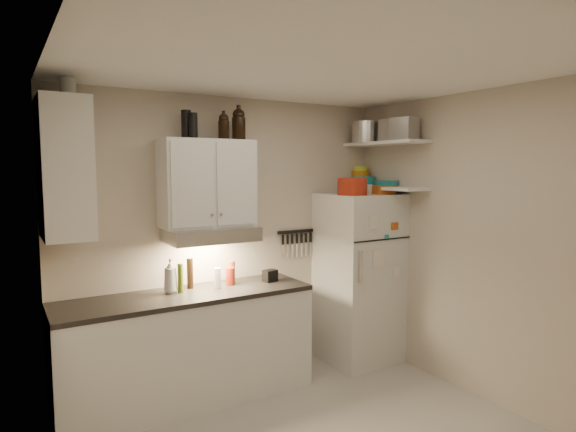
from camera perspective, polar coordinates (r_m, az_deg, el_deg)
ceiling at (r=3.24m, az=4.70°, el=17.35°), size 3.20×3.00×0.02m
back_wall at (r=4.53m, az=-6.73°, el=-2.66°), size 3.20×0.02×2.60m
left_wall at (r=2.67m, az=-25.25°, el=-9.06°), size 0.02×3.00×2.60m
right_wall at (r=4.37m, az=21.95°, el=-3.35°), size 0.02×3.00×2.60m
base_cabinet at (r=4.27m, az=-11.76°, el=-15.21°), size 2.10×0.60×0.88m
countertop at (r=4.13m, az=-11.89°, el=-9.23°), size 2.10×0.62×0.04m
upper_cabinet at (r=4.21m, az=-9.54°, el=3.84°), size 0.80×0.33×0.75m
side_cabinet at (r=3.80m, az=-24.96°, el=5.10°), size 0.33×0.55×1.00m
range_hood at (r=4.18m, az=-9.11°, el=-2.14°), size 0.76×0.46×0.12m
fridge at (r=4.98m, az=8.38°, el=-7.19°), size 0.70×0.68×1.70m
shelf_hi at (r=4.89m, az=11.45°, el=8.44°), size 0.30×0.95×0.03m
shelf_lo at (r=4.89m, az=11.35°, el=3.29°), size 0.30×0.95×0.03m
knife_strip at (r=4.84m, az=0.96°, el=-1.86°), size 0.42×0.02×0.03m
dutch_oven at (r=4.62m, az=7.61°, el=3.49°), size 0.30×0.30×0.16m
book_stack at (r=4.85m, az=10.92°, el=3.04°), size 0.23×0.27×0.08m
spice_jar at (r=4.82m, az=9.66°, el=3.14°), size 0.07×0.07×0.09m
stock_pot at (r=5.06m, az=9.24°, el=9.76°), size 0.34×0.34×0.21m
tin_a at (r=4.85m, az=12.30°, el=9.86°), size 0.23×0.22×0.21m
tin_b at (r=4.68m, az=13.63°, el=9.98°), size 0.25×0.25×0.21m
bowl_teal at (r=5.16m, az=8.92°, el=4.14°), size 0.24×0.24×0.09m
bowl_orange at (r=5.23m, az=8.59°, el=4.99°), size 0.19×0.19×0.06m
bowl_yellow at (r=5.23m, az=8.60°, el=5.56°), size 0.15×0.15×0.05m
plates at (r=4.95m, az=11.60°, el=3.81°), size 0.29×0.29×0.06m
growler_a at (r=4.23m, az=-7.63°, el=10.50°), size 0.12×0.12×0.23m
growler_b at (r=4.33m, az=-5.86°, el=10.78°), size 0.16×0.16×0.28m
thermos_a at (r=4.12m, az=-11.17°, el=10.46°), size 0.09×0.09×0.21m
thermos_b at (r=4.18m, az=-11.98°, el=10.56°), size 0.10×0.10×0.24m
side_jar at (r=3.88m, az=-24.64°, el=13.63°), size 0.11×0.11×0.15m
soap_bottle at (r=4.13m, az=-13.77°, el=-6.67°), size 0.14×0.14×0.32m
pepper_mill at (r=4.37m, az=-6.73°, el=-6.65°), size 0.08×0.08×0.21m
oil_bottle at (r=4.13m, az=-12.63°, el=-7.19°), size 0.05×0.05×0.25m
vinegar_bottle at (r=4.26m, az=-11.54°, el=-6.68°), size 0.07×0.07×0.26m
clear_bottle at (r=4.23m, az=-8.36°, el=-7.28°), size 0.06×0.06×0.18m
red_jar at (r=4.34m, az=-6.89°, el=-7.10°), size 0.09×0.09×0.16m
caddy at (r=4.44m, az=-2.14°, el=-7.08°), size 0.14×0.11×0.11m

